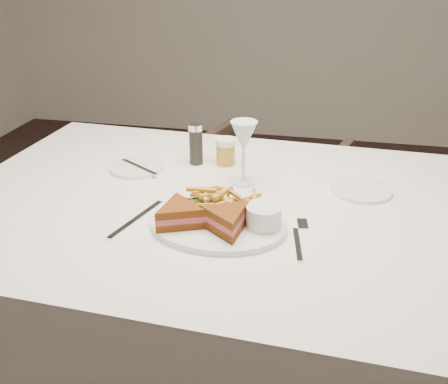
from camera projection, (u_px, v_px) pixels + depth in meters
ground at (304, 384)px, 1.69m from camera, size 5.00×5.00×0.00m
table at (228, 317)px, 1.44m from camera, size 1.49×1.03×0.75m
chair_far at (260, 199)px, 2.23m from camera, size 0.78×0.75×0.65m
table_setting at (224, 195)px, 1.22m from camera, size 0.80×0.61×0.18m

